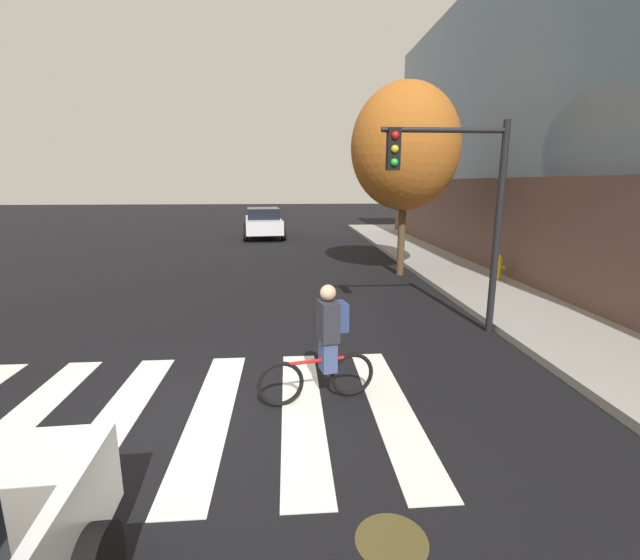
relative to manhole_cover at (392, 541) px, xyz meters
name	(u,v)px	position (x,y,z in m)	size (l,w,h in m)	color
ground_plane	(199,415)	(-2.08, 2.24, 0.00)	(120.00, 120.00, 0.00)	black
crosswalk_stripes	(165,416)	(-2.54, 2.24, 0.00)	(6.67, 3.75, 0.01)	silver
manhole_cover	(392,541)	(0.00, 0.00, 0.00)	(0.64, 0.64, 0.01)	#473D1E
sedan_mid	(263,222)	(-2.25, 21.57, 0.86)	(2.62, 4.99, 1.67)	silver
cyclist	(326,344)	(-0.36, 2.53, 0.84)	(1.68, 0.45, 1.69)	black
traffic_light_near	(460,192)	(2.47, 5.16, 2.86)	(2.47, 0.28, 4.20)	black
fire_hydrant	(498,267)	(5.53, 9.35, 0.53)	(0.33, 0.22, 0.78)	gold
street_tree_near	(405,147)	(2.90, 10.91, 4.14)	(3.45, 3.45, 6.13)	#4C3823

